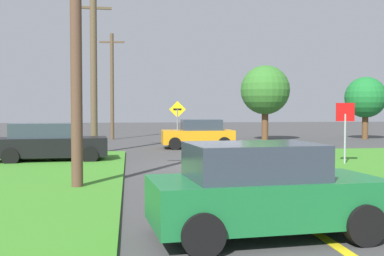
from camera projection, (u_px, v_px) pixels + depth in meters
The scene contains 12 objects.
ground_plane at pixel (214, 165), 18.72m from camera, with size 120.00×120.00×0.00m, color #3F3F3F.
lane_stripe_center at pixel (276, 206), 10.79m from camera, with size 0.20×14.00×0.01m, color yellow.
stop_sign at pixel (345, 122), 18.56m from camera, with size 0.71×0.16×2.44m.
car_behind_on_main_road at pixel (262, 191), 8.20m from camera, with size 4.10×2.31×1.62m.
parked_car_near_building at pixel (49, 143), 19.79m from camera, with size 4.60×2.26×1.62m.
car_approaching_junction at pixel (198, 134), 26.85m from camera, with size 3.99×2.08×1.62m.
utility_pole_near at pixel (76, 45), 12.94m from camera, with size 1.77×0.57×7.66m.
utility_pole_mid at pixel (94, 73), 23.70m from camera, with size 1.80×0.34×7.83m.
utility_pole_far at pixel (112, 85), 34.58m from camera, with size 1.80×0.30×7.65m.
direction_sign at pixel (177, 119), 25.97m from camera, with size 0.90×0.15×2.64m.
oak_tree_left at pixel (365, 98), 34.85m from camera, with size 2.98×2.98×4.55m.
pine_tree_center at pixel (265, 90), 33.19m from camera, with size 3.41×3.41×5.24m.
Camera 1 is at (-3.29, -18.37, 2.20)m, focal length 44.72 mm.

